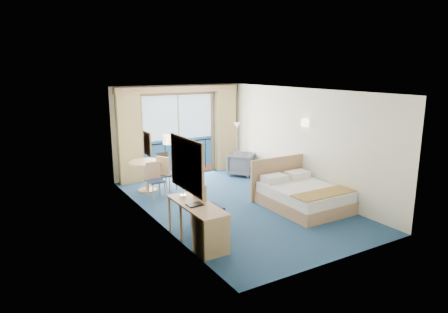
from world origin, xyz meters
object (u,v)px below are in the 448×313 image
(armchair, at_px, (241,164))
(table_chair_a, at_px, (166,171))
(desk, at_px, (208,229))
(bed, at_px, (302,195))
(round_table, at_px, (147,169))
(table_chair_b, at_px, (155,178))
(floor_lamp, at_px, (237,135))
(desk_chair, at_px, (205,205))
(nightstand, at_px, (289,181))

(armchair, relative_size, table_chair_a, 0.78)
(table_chair_a, bearing_deg, desk, 135.92)
(bed, distance_m, round_table, 4.07)
(table_chair_b, bearing_deg, round_table, 88.32)
(floor_lamp, xyz_separation_m, round_table, (-3.13, -0.51, -0.56))
(desk, xyz_separation_m, table_chair_a, (0.71, 3.64, 0.13))
(armchair, bearing_deg, floor_lamp, -143.48)
(table_chair_a, xyz_separation_m, table_chair_b, (-0.42, -0.30, -0.04))
(desk_chair, distance_m, round_table, 3.24)
(desk, height_order, desk_chair, desk_chair)
(nightstand, xyz_separation_m, round_table, (-3.19, 1.96, 0.32))
(desk, relative_size, table_chair_b, 1.77)
(table_chair_a, bearing_deg, bed, -174.26)
(armchair, distance_m, floor_lamp, 0.96)
(desk, distance_m, table_chair_b, 3.35)
(table_chair_a, bearing_deg, round_table, 22.74)
(desk, xyz_separation_m, round_table, (0.30, 3.92, 0.19))
(floor_lamp, height_order, desk_chair, floor_lamp)
(nightstand, distance_m, armchair, 2.02)
(nightstand, xyz_separation_m, table_chair_b, (-3.19, 1.38, 0.22))
(desk_chair, distance_m, table_chair_b, 2.66)
(round_table, bearing_deg, bed, -49.20)
(desk_chair, xyz_separation_m, table_chair_a, (0.40, 2.96, -0.06))
(floor_lamp, height_order, table_chair_a, floor_lamp)
(bed, relative_size, armchair, 2.61)
(bed, xyz_separation_m, table_chair_a, (-2.24, 2.79, 0.25))
(bed, distance_m, table_chair_b, 3.64)
(floor_lamp, relative_size, table_chair_b, 1.74)
(floor_lamp, distance_m, desk, 5.65)
(round_table, xyz_separation_m, table_chair_b, (-0.01, -0.59, -0.10))
(bed, distance_m, floor_lamp, 3.72)
(table_chair_a, bearing_deg, desk_chair, 139.24)
(nightstand, distance_m, desk_chair, 3.44)
(desk_chair, relative_size, table_chair_b, 1.19)
(bed, distance_m, armchair, 3.14)
(nightstand, bearing_deg, table_chair_b, 156.70)
(nightstand, relative_size, table_chair_a, 0.59)
(armchair, distance_m, round_table, 3.01)
(nightstand, distance_m, round_table, 3.76)
(desk_chair, xyz_separation_m, round_table, (-0.01, 3.24, 0.01))
(round_table, bearing_deg, nightstand, -31.62)
(desk, distance_m, round_table, 3.94)
(desk_chair, bearing_deg, floor_lamp, -43.08)
(desk_chair, bearing_deg, armchair, -45.62)
(floor_lamp, relative_size, desk, 0.98)
(armchair, relative_size, desk, 0.47)
(nightstand, relative_size, desk_chair, 0.53)
(bed, relative_size, table_chair_a, 2.05)
(round_table, distance_m, table_chair_a, 0.51)
(desk, relative_size, table_chair_a, 1.65)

